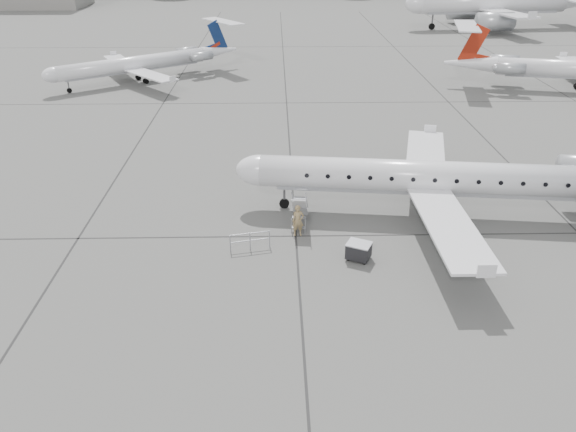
{
  "coord_description": "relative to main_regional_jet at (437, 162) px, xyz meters",
  "views": [
    {
      "loc": [
        -7.58,
        -24.16,
        15.91
      ],
      "look_at": [
        -7.01,
        2.18,
        2.3
      ],
      "focal_mm": 35.0,
      "sensor_mm": 36.0,
      "label": 1
    }
  ],
  "objects": [
    {
      "name": "bg_regional_left",
      "position": [
        -25.64,
        33.68,
        -0.55
      ],
      "size": [
        27.54,
        26.08,
        5.86
      ],
      "primitive_type": null,
      "rotation": [
        0.0,
        0.0,
        0.62
      ],
      "color": "silver",
      "rests_on": "ground"
    },
    {
      "name": "airstair",
      "position": [
        -8.18,
        -1.21,
        -2.39
      ],
      "size": [
        1.11,
        2.37,
        2.18
      ],
      "primitive_type": null,
      "rotation": [
        0.0,
        0.0,
        -0.12
      ],
      "color": "silver",
      "rests_on": "ground"
    },
    {
      "name": "safety_railing",
      "position": [
        -11.03,
        -4.04,
        -2.98
      ],
      "size": [
        2.16,
        0.56,
        1.0
      ],
      "primitive_type": null,
      "rotation": [
        0.0,
        0.0,
        0.22
      ],
      "color": "#919399",
      "rests_on": "ground"
    },
    {
      "name": "baggage_cart",
      "position": [
        -5.19,
        -5.22,
        -2.96
      ],
      "size": [
        1.5,
        1.4,
        1.04
      ],
      "primitive_type": null,
      "rotation": [
        0.0,
        0.0,
        -0.45
      ],
      "color": "black",
      "rests_on": "ground"
    },
    {
      "name": "passenger",
      "position": [
        -8.33,
        -2.49,
        -2.54
      ],
      "size": [
        0.74,
        0.54,
        1.88
      ],
      "primitive_type": "imported",
      "rotation": [
        0.0,
        0.0,
        0.14
      ],
      "color": "#8F774E",
      "rests_on": "ground"
    },
    {
      "name": "main_regional_jet",
      "position": [
        0.0,
        0.0,
        0.0
      ],
      "size": [
        29.24,
        22.59,
        6.96
      ],
      "primitive_type": null,
      "rotation": [
        0.0,
        0.0,
        -0.12
      ],
      "color": "silver",
      "rests_on": "ground"
    },
    {
      "name": "ground",
      "position": [
        -1.93,
        -6.71,
        -3.48
      ],
      "size": [
        320.0,
        320.0,
        0.0
      ],
      "primitive_type": "plane",
      "color": "#575754",
      "rests_on": "ground"
    }
  ]
}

